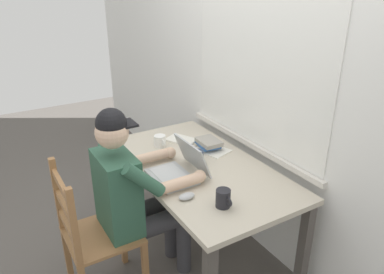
{
  "coord_description": "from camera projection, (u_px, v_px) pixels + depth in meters",
  "views": [
    {
      "loc": [
        1.88,
        -1.18,
        1.91
      ],
      "look_at": [
        0.01,
        -0.05,
        0.95
      ],
      "focal_mm": 34.89,
      "sensor_mm": 36.0,
      "label": 1
    }
  ],
  "objects": [
    {
      "name": "coffee_mug_dark",
      "position": [
        223.0,
        198.0,
        2.04
      ],
      "size": [
        0.12,
        0.08,
        0.1
      ],
      "color": "black",
      "rests_on": "desk"
    },
    {
      "name": "back_wall",
      "position": [
        259.0,
        73.0,
        2.5
      ],
      "size": [
        6.0,
        0.08,
        2.6
      ],
      "color": "silver",
      "rests_on": "ground"
    },
    {
      "name": "coffee_mug_white",
      "position": [
        160.0,
        141.0,
        2.77
      ],
      "size": [
        0.12,
        0.09,
        0.09
      ],
      "color": "white",
      "rests_on": "desk"
    },
    {
      "name": "laptop",
      "position": [
        180.0,
        168.0,
        2.36
      ],
      "size": [
        0.33,
        0.31,
        0.22
      ],
      "color": "#ADAFB2",
      "rests_on": "desk"
    },
    {
      "name": "coffee_mug_spare",
      "position": [
        198.0,
        157.0,
        2.52
      ],
      "size": [
        0.12,
        0.08,
        0.09
      ],
      "color": "#2D384C",
      "rests_on": "desk"
    },
    {
      "name": "seated_person",
      "position": [
        134.0,
        191.0,
        2.29
      ],
      "size": [
        0.5,
        0.6,
        1.24
      ],
      "color": "#2D5642",
      "rests_on": "ground"
    },
    {
      "name": "ground_plane",
      "position": [
        197.0,
        251.0,
        2.8
      ],
      "size": [
        8.0,
        8.0,
        0.0
      ],
      "primitive_type": "plane",
      "color": "#56514C"
    },
    {
      "name": "computer_mouse",
      "position": [
        187.0,
        196.0,
        2.13
      ],
      "size": [
        0.06,
        0.1,
        0.03
      ],
      "primitive_type": "ellipsoid",
      "color": "#ADAFB2",
      "rests_on": "desk"
    },
    {
      "name": "paper_pile_near_laptop",
      "position": [
        212.0,
        150.0,
        2.72
      ],
      "size": [
        0.28,
        0.24,
        0.01
      ],
      "primitive_type": "cube",
      "rotation": [
        0.0,
        0.0,
        0.3
      ],
      "color": "silver",
      "rests_on": "desk"
    },
    {
      "name": "wooden_chair",
      "position": [
        93.0,
        236.0,
        2.25
      ],
      "size": [
        0.42,
        0.42,
        0.93
      ],
      "color": "olive",
      "rests_on": "ground"
    },
    {
      "name": "book_stack_main",
      "position": [
        209.0,
        144.0,
        2.73
      ],
      "size": [
        0.21,
        0.17,
        0.07
      ],
      "color": "gray",
      "rests_on": "desk"
    },
    {
      "name": "desk",
      "position": [
        198.0,
        177.0,
        2.54
      ],
      "size": [
        1.46,
        0.8,
        0.73
      ],
      "color": "#BCB29E",
      "rests_on": "ground"
    },
    {
      "name": "paper_pile_back_corner",
      "position": [
        182.0,
        140.0,
        2.87
      ],
      "size": [
        0.26,
        0.23,
        0.01
      ],
      "primitive_type": "cube",
      "rotation": [
        0.0,
        0.0,
        0.44
      ],
      "color": "silver",
      "rests_on": "desk"
    }
  ]
}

